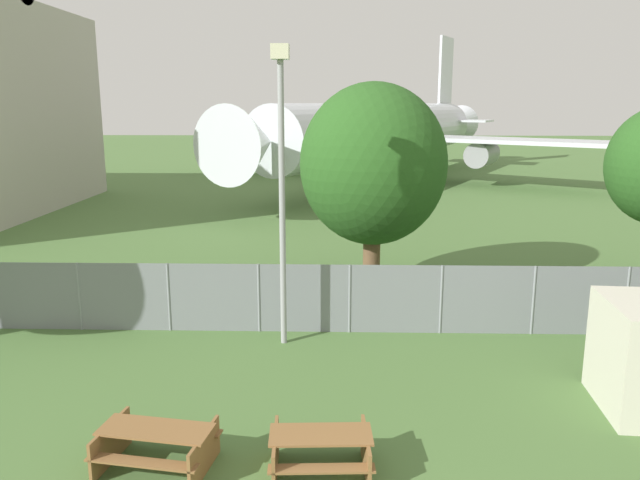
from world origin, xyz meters
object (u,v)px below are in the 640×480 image
picnic_bench_open_grass (156,443)px  picnic_bench_near_cabin (321,448)px  airplane (386,131)px  tree_left_of_cabin (373,165)px

picnic_bench_open_grass → picnic_bench_near_cabin: bearing=-1.9°
picnic_bench_near_cabin → airplane: bearing=84.2°
airplane → picnic_bench_near_cabin: size_ratio=21.94×
picnic_bench_near_cabin → picnic_bench_open_grass: 2.90m
airplane → picnic_bench_near_cabin: 41.82m
picnic_bench_near_cabin → tree_left_of_cabin: size_ratio=0.26×
picnic_bench_open_grass → airplane: bearing=80.2°
airplane → picnic_bench_open_grass: (-7.12, -41.35, -3.65)m
picnic_bench_near_cabin → tree_left_of_cabin: tree_left_of_cabin is taller
airplane → tree_left_of_cabin: (-2.77, -30.56, 0.20)m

